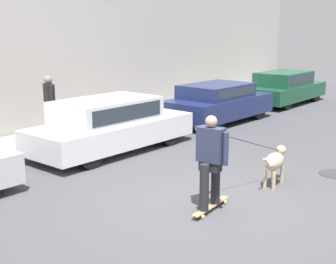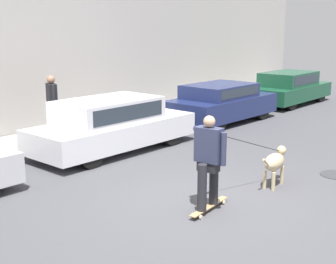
{
  "view_description": "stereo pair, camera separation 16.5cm",
  "coord_description": "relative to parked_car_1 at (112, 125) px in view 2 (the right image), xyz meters",
  "views": [
    {
      "loc": [
        -6.33,
        -4.42,
        3.02
      ],
      "look_at": [
        0.71,
        1.41,
        0.95
      ],
      "focal_mm": 50.0,
      "sensor_mm": 36.0,
      "label": 1
    },
    {
      "loc": [
        -6.22,
        -4.55,
        3.02
      ],
      "look_at": [
        0.71,
        1.41,
        0.95
      ],
      "focal_mm": 50.0,
      "sensor_mm": 36.0,
      "label": 2
    }
  ],
  "objects": [
    {
      "name": "dog",
      "position": [
        0.26,
        -4.29,
        -0.17
      ],
      "size": [
        1.08,
        0.4,
        0.73
      ],
      "rotation": [
        0.0,
        0.0,
        0.13
      ],
      "color": "tan",
      "rests_on": "ground_plane"
    },
    {
      "name": "parked_car_3",
      "position": [
        9.49,
        -0.0,
        -0.01
      ],
      "size": [
        4.21,
        1.67,
        1.28
      ],
      "rotation": [
        0.0,
        0.0,
        -0.0
      ],
      "color": "black",
      "rests_on": "ground_plane"
    },
    {
      "name": "sidewalk_curb",
      "position": [
        -1.39,
        1.95,
        -0.57
      ],
      "size": [
        30.0,
        1.97,
        0.15
      ],
      "color": "gray",
      "rests_on": "ground_plane"
    },
    {
      "name": "pedestrian_with_bag",
      "position": [
        -0.42,
        1.82,
        0.41
      ],
      "size": [
        0.36,
        0.65,
        1.64
      ],
      "rotation": [
        0.0,
        0.0,
        2.75
      ],
      "color": "#3D4760",
      "rests_on": "sidewalk_curb"
    },
    {
      "name": "manhole_cover",
      "position": [
        1.7,
        -4.96,
        -0.64
      ],
      "size": [
        0.65,
        0.65,
        0.01
      ],
      "color": "#38383D",
      "rests_on": "ground_plane"
    },
    {
      "name": "parked_car_1",
      "position": [
        0.0,
        0.0,
        0.0
      ],
      "size": [
        4.35,
        1.72,
        1.32
      ],
      "rotation": [
        0.0,
        0.0,
        -0.01
      ],
      "color": "black",
      "rests_on": "ground_plane"
    },
    {
      "name": "parked_car_2",
      "position": [
        4.74,
        0.0,
        -0.02
      ],
      "size": [
        3.99,
        1.82,
        1.24
      ],
      "rotation": [
        0.0,
        0.0,
        -0.02
      ],
      "color": "black",
      "rests_on": "ground_plane"
    },
    {
      "name": "skateboarder",
      "position": [
        -1.62,
        -4.09,
        0.27
      ],
      "size": [
        2.74,
        0.63,
        1.63
      ],
      "rotation": [
        0.0,
        0.0,
        0.1
      ],
      "color": "beige",
      "rests_on": "ground_plane"
    },
    {
      "name": "ground_plane",
      "position": [
        -1.39,
        -3.8,
        -0.65
      ],
      "size": [
        36.0,
        36.0,
        0.0
      ],
      "primitive_type": "plane",
      "color": "#47474C"
    }
  ]
}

